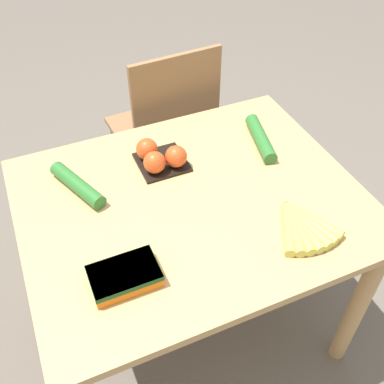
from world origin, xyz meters
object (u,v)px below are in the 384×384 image
object	(u,v)px
banana_bunch	(302,226)
carrot_bag	(125,275)
chair	(167,132)
cucumber_near	(261,138)
cucumber_far	(77,185)
tomato_pack	(160,157)

from	to	relation	value
banana_bunch	carrot_bag	bearing A→B (deg)	176.41
chair	banana_bunch	distance (m)	0.94
cucumber_near	cucumber_far	bearing A→B (deg)	178.28
cucumber_near	cucumber_far	xyz separation A→B (m)	(-0.65, 0.02, 0.00)
banana_bunch	tomato_pack	bearing A→B (deg)	122.84
banana_bunch	cucumber_near	world-z (taller)	cucumber_near
tomato_pack	cucumber_near	size ratio (longest dim) A/B	0.67
carrot_bag	cucumber_far	distance (m)	0.39
banana_bunch	tomato_pack	xyz separation A→B (m)	(-0.28, 0.43, 0.02)
carrot_bag	cucumber_near	xyz separation A→B (m)	(0.62, 0.37, -0.00)
cucumber_near	cucumber_far	world-z (taller)	same
chair	cucumber_near	xyz separation A→B (m)	(0.18, -0.50, 0.26)
tomato_pack	cucumber_near	world-z (taller)	tomato_pack
banana_bunch	chair	bearing A→B (deg)	95.37
banana_bunch	cucumber_far	size ratio (longest dim) A/B	0.84
chair	tomato_pack	distance (m)	0.58
chair	carrot_bag	world-z (taller)	chair
tomato_pack	cucumber_near	distance (m)	0.37
chair	tomato_pack	size ratio (longest dim) A/B	5.71
carrot_bag	cucumber_far	bearing A→B (deg)	94.87
banana_bunch	tomato_pack	distance (m)	0.52
carrot_bag	cucumber_near	distance (m)	0.72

